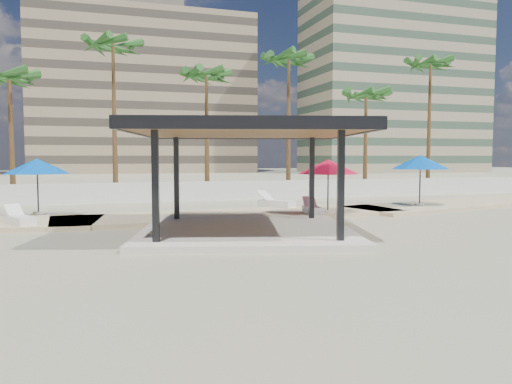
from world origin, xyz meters
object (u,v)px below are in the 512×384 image
umbrella_c (328,167)px  lounger_c (276,203)px  lounger_a (20,219)px  pavilion_central (246,169)px  lounger_b (313,210)px

umbrella_c → lounger_c: umbrella_c is taller
lounger_a → lounger_c: bearing=-100.7°
pavilion_central → umbrella_c: pavilion_central is taller
umbrella_c → lounger_c: bearing=110.8°
umbrella_c → lounger_b: 2.08m
lounger_b → lounger_c: 3.44m
lounger_a → lounger_c: size_ratio=0.91×
lounger_b → pavilion_central: bearing=143.1°
umbrella_c → lounger_c: size_ratio=1.67×
pavilion_central → lounger_b: bearing=57.1°
umbrella_c → lounger_a: size_ratio=1.84×
umbrella_c → lounger_a: umbrella_c is taller
pavilion_central → lounger_b: 6.13m
pavilion_central → lounger_c: size_ratio=4.34×
lounger_b → lounger_c: lounger_c is taller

